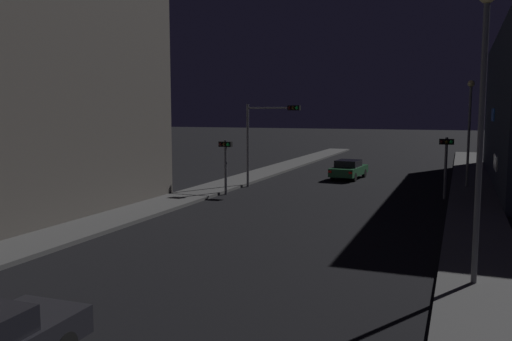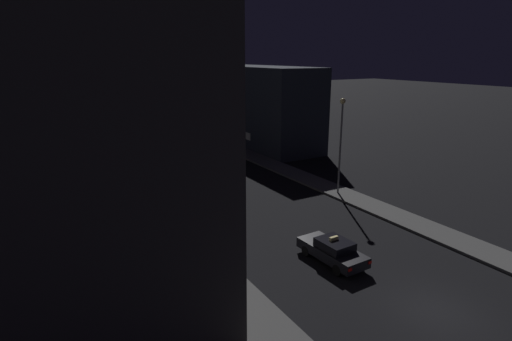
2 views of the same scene
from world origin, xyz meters
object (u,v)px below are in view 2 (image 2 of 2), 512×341
(street_lamp_near_block, at_px, (341,133))
(street_lamp_far_block, at_px, (231,115))
(traffic_light_overhead, at_px, (143,134))
(traffic_light_right_kerb, at_px, (240,137))
(traffic_light_left_kerb, at_px, (141,157))
(sign_pole_left, at_px, (236,243))
(far_car, at_px, (164,148))
(taxi, at_px, (333,250))

(street_lamp_near_block, bearing_deg, street_lamp_far_block, 90.06)
(traffic_light_overhead, distance_m, traffic_light_right_kerb, 11.12)
(traffic_light_overhead, height_order, street_lamp_near_block, street_lamp_near_block)
(traffic_light_left_kerb, distance_m, street_lamp_near_block, 18.83)
(street_lamp_far_block, bearing_deg, traffic_light_left_kerb, -150.48)
(sign_pole_left, height_order, street_lamp_near_block, street_lamp_near_block)
(far_car, relative_size, sign_pole_left, 1.14)
(taxi, xyz_separation_m, traffic_light_left_kerb, (-5.14, 21.86, 1.66))
(traffic_light_right_kerb, xyz_separation_m, sign_pole_left, (-13.41, -24.78, 0.06))
(sign_pole_left, bearing_deg, traffic_light_right_kerb, 61.57)
(sign_pole_left, bearing_deg, taxi, -2.04)
(far_car, bearing_deg, street_lamp_near_block, -70.29)
(traffic_light_right_kerb, relative_size, sign_pole_left, 0.88)
(traffic_light_overhead, relative_size, street_lamp_far_block, 0.81)
(traffic_light_right_kerb, bearing_deg, sign_pole_left, -118.43)
(traffic_light_left_kerb, height_order, street_lamp_far_block, street_lamp_far_block)
(traffic_light_left_kerb, xyz_separation_m, street_lamp_near_block, (13.59, -12.69, 3.00))
(street_lamp_near_block, bearing_deg, traffic_light_right_kerb, 94.45)
(traffic_light_overhead, height_order, traffic_light_right_kerb, traffic_light_overhead)
(traffic_light_overhead, xyz_separation_m, street_lamp_far_block, (12.24, 4.19, 0.55))
(sign_pole_left, relative_size, street_lamp_near_block, 0.49)
(sign_pole_left, bearing_deg, street_lamp_near_block, 31.43)
(traffic_light_left_kerb, relative_size, street_lamp_near_block, 0.41)
(traffic_light_left_kerb, relative_size, sign_pole_left, 0.82)
(traffic_light_overhead, xyz_separation_m, sign_pole_left, (-2.38, -25.13, -1.31))
(sign_pole_left, distance_m, street_lamp_near_block, 17.39)
(traffic_light_overhead, distance_m, street_lamp_far_block, 12.95)
(taxi, height_order, sign_pole_left, sign_pole_left)
(taxi, bearing_deg, sign_pole_left, 177.96)
(taxi, distance_m, far_car, 31.94)
(traffic_light_left_kerb, relative_size, traffic_light_right_kerb, 0.93)
(traffic_light_left_kerb, distance_m, sign_pole_left, 21.67)
(taxi, distance_m, sign_pole_left, 6.48)
(traffic_light_overhead, distance_m, traffic_light_left_kerb, 4.04)
(far_car, xyz_separation_m, traffic_light_overhead, (-4.10, -6.59, 3.19))
(traffic_light_overhead, bearing_deg, street_lamp_far_block, 18.89)
(sign_pole_left, bearing_deg, traffic_light_overhead, 84.58)
(far_car, relative_size, traffic_light_overhead, 0.84)
(far_car, relative_size, street_lamp_near_block, 0.56)
(far_car, height_order, street_lamp_far_block, street_lamp_far_block)
(taxi, height_order, traffic_light_left_kerb, traffic_light_left_kerb)
(taxi, relative_size, sign_pole_left, 1.12)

